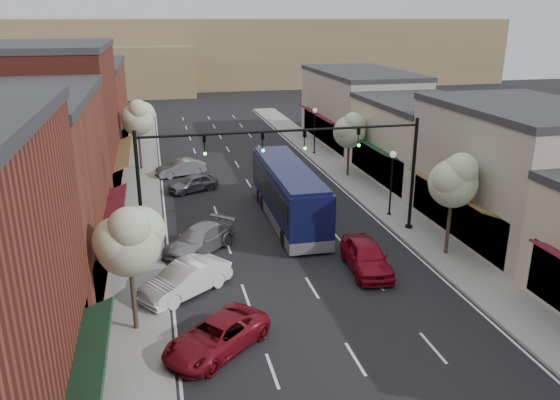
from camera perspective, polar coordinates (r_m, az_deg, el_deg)
ground at (r=25.41m, az=4.65°, el=-11.19°), size 160.00×160.00×0.00m
sidewalk_left at (r=41.40m, az=-14.47°, el=0.43°), size 2.80×73.00×0.15m
sidewalk_right at (r=44.12m, az=7.84°, el=1.99°), size 2.80×73.00×0.15m
curb_left at (r=41.37m, az=-12.54°, el=0.57°), size 0.25×73.00×0.17m
curb_right at (r=43.66m, az=6.12°, el=1.88°), size 0.25×73.00×0.17m
bldg_left_midnear at (r=29.01m, az=-27.06°, el=0.64°), size 10.14×14.10×9.40m
bldg_left_midfar at (r=42.19m, az=-23.04°, el=7.36°), size 10.14×14.10×10.90m
bldg_left_far at (r=58.01m, az=-20.42°, el=9.15°), size 10.14×18.10×8.40m
bldg_right_midnear at (r=35.04m, az=23.63°, el=2.69°), size 9.14×12.10×7.90m
bldg_right_midfar at (r=45.06m, az=14.59°, el=5.97°), size 9.14×12.10×6.40m
bldg_right_far at (r=57.51m, az=8.25°, el=9.54°), size 9.14×16.10×7.40m
hill_far at (r=111.33m, az=-9.83°, el=15.04°), size 120.00×30.00×12.00m
hill_near at (r=100.92m, az=-23.92°, el=12.26°), size 50.00×20.00×8.00m
signal_mast_right at (r=32.53m, az=10.10°, el=4.15°), size 8.22×0.46×7.00m
signal_mast_left at (r=30.04m, az=-10.11°, el=2.94°), size 8.22×0.46×7.00m
tree_right_near at (r=30.31m, az=17.80°, el=2.13°), size 2.85×2.65×5.95m
tree_right_far at (r=44.48m, az=7.34°, el=7.35°), size 2.85×2.65×5.43m
tree_left_near at (r=22.53m, az=-15.49°, el=-3.94°), size 2.85×2.65×5.69m
tree_left_far at (r=47.56m, az=-14.64°, el=8.39°), size 2.85×2.65×6.13m
lamp_post_near at (r=36.02m, az=11.62°, el=2.81°), size 0.44×0.44×4.44m
lamp_post_far at (r=51.99m, az=3.66°, el=8.00°), size 0.44×0.44×4.44m
coach_bus at (r=34.94m, az=0.85°, el=0.80°), size 2.77×11.91×3.63m
red_hatchback at (r=28.77m, az=9.00°, el=-5.82°), size 2.29×4.88×1.62m
parked_car_a at (r=22.29m, az=-6.66°, el=-13.96°), size 4.98×4.69×1.31m
parked_car_b at (r=26.53m, az=-9.84°, el=-8.16°), size 4.73×4.09×1.54m
parked_car_c at (r=31.00m, az=-8.46°, el=-4.11°), size 4.89×5.00×1.44m
parked_car_d at (r=41.71m, az=-9.09°, el=1.77°), size 4.13×2.91×1.31m
parked_car_e at (r=46.00m, az=-10.35°, el=3.32°), size 4.30×2.52×1.34m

